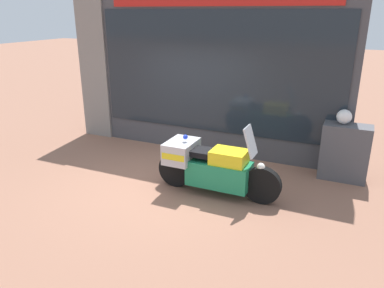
{
  "coord_description": "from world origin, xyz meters",
  "views": [
    {
      "loc": [
        3.32,
        -5.82,
        3.14
      ],
      "look_at": [
        0.47,
        0.42,
        0.69
      ],
      "focal_mm": 35.0,
      "sensor_mm": 36.0,
      "label": 1
    }
  ],
  "objects": [
    {
      "name": "shop_building",
      "position": [
        -0.39,
        2.0,
        1.81
      ],
      "size": [
        6.57,
        0.55,
        3.61
      ],
      "color": "#424247",
      "rests_on": "ground"
    },
    {
      "name": "ground_plane",
      "position": [
        0.0,
        0.0,
        0.0
      ],
      "size": [
        60.0,
        60.0,
        0.0
      ],
      "primitive_type": "plane",
      "color": "#8E604C"
    },
    {
      "name": "window_display",
      "position": [
        0.33,
        2.03,
        0.48
      ],
      "size": [
        5.31,
        0.3,
        2.0
      ],
      "color": "slate",
      "rests_on": "ground"
    },
    {
      "name": "utility_cabinet",
      "position": [
        3.2,
        1.55,
        0.55
      ],
      "size": [
        0.88,
        0.46,
        1.1
      ],
      "primitive_type": "cube",
      "color": "#4C4C51",
      "rests_on": "ground"
    },
    {
      "name": "paramedic_motorcycle",
      "position": [
        1.06,
        -0.08,
        0.53
      ],
      "size": [
        2.3,
        0.7,
        1.34
      ],
      "rotation": [
        0.0,
        0.0,
        0.0
      ],
      "color": "black",
      "rests_on": "ground"
    },
    {
      "name": "white_helmet",
      "position": [
        3.1,
        1.59,
        1.24
      ],
      "size": [
        0.28,
        0.28,
        0.28
      ],
      "primitive_type": "sphere",
      "color": "white",
      "rests_on": "utility_cabinet"
    }
  ]
}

